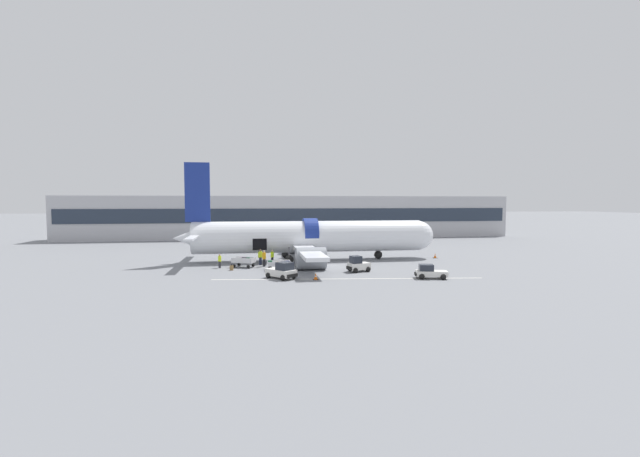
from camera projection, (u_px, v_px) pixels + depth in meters
name	position (u px, v px, depth m)	size (l,w,h in m)	color
ground_plane	(328.00, 266.00, 50.34)	(500.00, 500.00, 0.00)	slate
apron_marking_line	(348.00, 279.00, 41.74)	(26.38, 3.46, 0.01)	silver
terminal_strip	(294.00, 217.00, 89.89)	(92.22, 8.23, 8.67)	#B2B2B7
airplane	(307.00, 237.00, 54.74)	(33.52, 28.18, 12.32)	white
baggage_tug_lead	(358.00, 265.00, 45.98)	(2.64, 2.12, 1.72)	silver
baggage_tug_mid	(282.00, 271.00, 41.86)	(3.11, 3.35, 1.64)	silver
baggage_tug_rear	(430.00, 272.00, 41.92)	(3.32, 2.28, 1.38)	silver
baggage_cart_loading	(244.00, 262.00, 49.01)	(3.42, 2.34, 1.19)	silver
baggage_cart_queued	(279.00, 265.00, 47.02)	(3.46, 2.09, 1.08)	silver
ground_crew_loader_a	(272.00, 256.00, 51.77)	(0.53, 0.56, 1.70)	black
ground_crew_loader_b	(264.00, 258.00, 49.69)	(0.47, 0.65, 1.86)	black
ground_crew_driver	(260.00, 257.00, 51.13)	(0.61, 0.57, 1.83)	#1E2338
ground_crew_supervisor	(220.00, 261.00, 48.57)	(0.50, 0.52, 1.58)	#2D2D33
suitcase_on_tarmac_upright	(232.00, 268.00, 46.93)	(0.41, 0.31, 0.66)	olive
safety_cone_nose	(435.00, 256.00, 57.12)	(0.54, 0.54, 0.63)	black
safety_cone_engine_left	(316.00, 277.00, 41.21)	(0.55, 0.55, 0.64)	black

